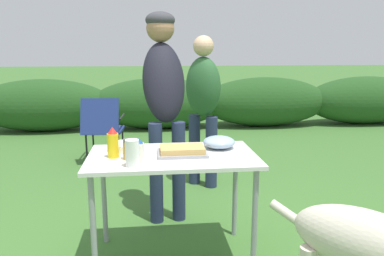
{
  "coord_description": "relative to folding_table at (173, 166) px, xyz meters",
  "views": [
    {
      "loc": [
        -0.14,
        -2.36,
        1.42
      ],
      "look_at": [
        0.14,
        0.12,
        0.89
      ],
      "focal_mm": 35.0,
      "sensor_mm": 36.0,
      "label": 1
    }
  ],
  "objects": [
    {
      "name": "shrub_hedge",
      "position": [
        -0.0,
        4.37,
        -0.21
      ],
      "size": [
        14.4,
        0.9,
        0.91
      ],
      "color": "#234C1E",
      "rests_on": "ground"
    },
    {
      "name": "folding_table",
      "position": [
        0.0,
        0.0,
        0.0
      ],
      "size": [
        1.1,
        0.64,
        0.74
      ],
      "color": "silver",
      "rests_on": "ground"
    },
    {
      "name": "food_tray",
      "position": [
        0.06,
        -0.01,
        0.1
      ],
      "size": [
        0.32,
        0.22,
        0.06
      ],
      "color": "#9E9EA3",
      "rests_on": "folding_table"
    },
    {
      "name": "plate_stack",
      "position": [
        -0.33,
        0.15,
        0.1
      ],
      "size": [
        0.2,
        0.2,
        0.05
      ],
      "primitive_type": "cylinder",
      "color": "white",
      "rests_on": "folding_table"
    },
    {
      "name": "mixing_bowl",
      "position": [
        0.34,
        0.14,
        0.12
      ],
      "size": [
        0.22,
        0.22,
        0.08
      ],
      "primitive_type": "ellipsoid",
      "color": "#99B2CC",
      "rests_on": "folding_table"
    },
    {
      "name": "paper_cup_stack",
      "position": [
        -0.25,
        -0.22,
        0.16
      ],
      "size": [
        0.08,
        0.08,
        0.16
      ],
      "primitive_type": "cylinder",
      "color": "white",
      "rests_on": "folding_table"
    },
    {
      "name": "mustard_bottle",
      "position": [
        -0.38,
        -0.02,
        0.17
      ],
      "size": [
        0.07,
        0.07,
        0.2
      ],
      "color": "yellow",
      "rests_on": "folding_table"
    },
    {
      "name": "mayo_bottle",
      "position": [
        -0.22,
        -0.13,
        0.15
      ],
      "size": [
        0.08,
        0.08,
        0.15
      ],
      "color": "silver",
      "rests_on": "folding_table"
    },
    {
      "name": "spice_jar",
      "position": [
        -0.28,
        -0.07,
        0.14
      ],
      "size": [
        0.06,
        0.06,
        0.13
      ],
      "color": "#B2893D",
      "rests_on": "folding_table"
    },
    {
      "name": "standing_person_in_gray_fleece",
      "position": [
        -0.02,
        0.71,
        0.44
      ],
      "size": [
        0.4,
        0.52,
        1.72
      ],
      "rotation": [
        0.0,
        0.0,
        0.12
      ],
      "color": "#232D4C",
      "rests_on": "ground"
    },
    {
      "name": "standing_person_in_dark_puffer",
      "position": [
        0.4,
        1.39,
        0.26
      ],
      "size": [
        0.46,
        0.45,
        1.55
      ],
      "rotation": [
        0.0,
        0.0,
        -0.69
      ],
      "color": "#232D4C",
      "rests_on": "ground"
    },
    {
      "name": "dog",
      "position": [
        0.89,
        -0.91,
        -0.15
      ],
      "size": [
        0.79,
        0.85,
        0.76
      ],
      "rotation": [
        0.0,
        0.0,
        -2.4
      ],
      "color": "beige",
      "rests_on": "ground"
    },
    {
      "name": "camp_chair_green_behind_table",
      "position": [
        -0.74,
        2.39,
        -0.2
      ],
      "size": [
        0.51,
        0.62,
        0.83
      ],
      "rotation": [
        0.0,
        0.0,
        -0.06
      ],
      "color": "navy",
      "rests_on": "ground"
    }
  ]
}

